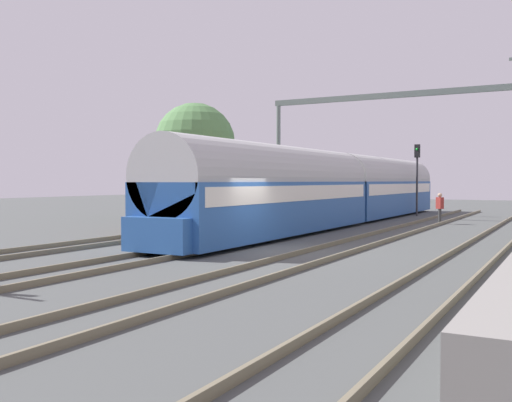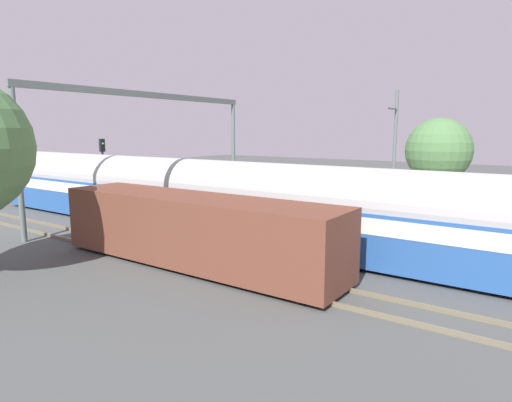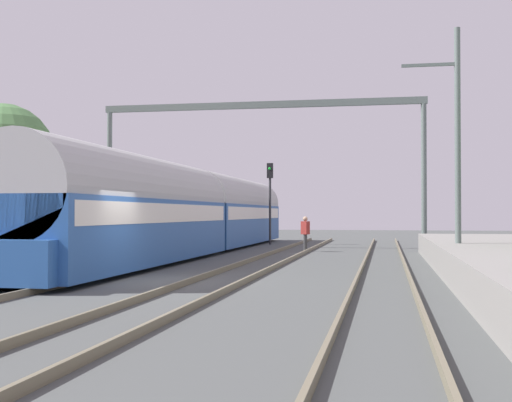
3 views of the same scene
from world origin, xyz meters
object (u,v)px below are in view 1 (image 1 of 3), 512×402
freight_car (231,199)px  catenary_gantry (403,123)px  person_crossing (440,206)px  railway_signal_far (417,170)px  passenger_train (341,189)px

freight_car → catenary_gantry: bearing=55.8°
person_crossing → railway_signal_far: railway_signal_far is taller
person_crossing → railway_signal_far: bearing=151.9°
railway_signal_far → passenger_train: bearing=-101.1°
railway_signal_far → catenary_gantry: size_ratio=0.28×
person_crossing → railway_signal_far: size_ratio=0.35×
passenger_train → catenary_gantry: 6.75m
freight_car → railway_signal_far: (6.27, 14.37, 1.68)m
passenger_train → freight_car: bearing=-133.3°
person_crossing → catenary_gantry: 6.13m
freight_car → railway_signal_far: size_ratio=2.65×
freight_car → catenary_gantry: catenary_gantry is taller
catenary_gantry → person_crossing: bearing=-42.1°
railway_signal_far → catenary_gantry: 5.54m
passenger_train → railway_signal_far: 10.02m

